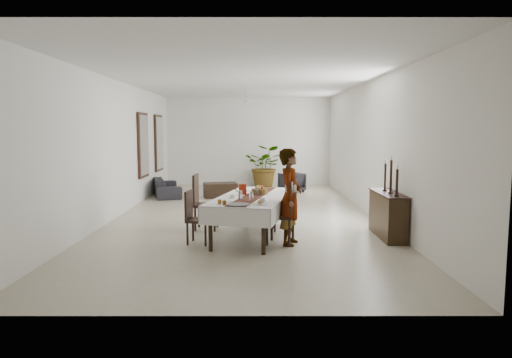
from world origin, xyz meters
name	(u,v)px	position (x,y,z in m)	size (l,w,h in m)	color
floor	(245,215)	(0.00, 0.00, 0.00)	(6.00, 12.00, 0.00)	#BEB497
ceiling	(245,80)	(0.00, 0.00, 3.20)	(6.00, 12.00, 0.02)	white
wall_back	(249,142)	(0.00, 6.00, 1.60)	(6.00, 0.02, 3.20)	white
wall_front	(231,172)	(0.00, -6.00, 1.60)	(6.00, 0.02, 3.20)	white
wall_left	(119,148)	(-3.00, 0.00, 1.60)	(0.02, 12.00, 3.20)	white
wall_right	(371,148)	(3.00, 0.00, 1.60)	(0.02, 12.00, 3.20)	white
dining_table_top	(254,198)	(0.22, -2.27, 0.75)	(1.04, 2.50, 0.05)	black
table_leg_fl	(210,230)	(-0.50, -3.31, 0.36)	(0.07, 0.07, 0.73)	black
table_leg_fr	(264,233)	(0.39, -3.53, 0.36)	(0.07, 0.07, 0.73)	black
table_leg_bl	(246,207)	(0.05, -1.00, 0.36)	(0.07, 0.07, 0.73)	black
table_leg_br	(288,209)	(0.94, -1.22, 0.36)	(0.07, 0.07, 0.73)	black
tablecloth_top	(254,196)	(0.22, -2.27, 0.79)	(1.23, 2.69, 0.01)	white
tablecloth_drape_left	(223,203)	(-0.37, -2.12, 0.64)	(0.01, 2.69, 0.31)	white
tablecloth_drape_right	(285,205)	(0.81, -2.41, 0.64)	(0.01, 2.69, 0.31)	silver
tablecloth_drape_near	(234,217)	(-0.09, -3.57, 0.64)	(1.23, 0.01, 0.31)	silver
tablecloth_drape_far	(268,194)	(0.53, -0.96, 0.64)	(1.23, 0.01, 0.31)	silver
table_runner	(254,196)	(0.22, -2.27, 0.79)	(0.36, 2.60, 0.00)	maroon
red_pitcher	(243,189)	(0.00, -2.05, 0.90)	(0.16, 0.16, 0.21)	maroon
pitcher_handle	(238,189)	(-0.08, -2.03, 0.90)	(0.12, 0.12, 0.02)	maroon
wine_glass_near	(251,197)	(0.18, -2.95, 0.88)	(0.07, 0.07, 0.18)	white
wine_glass_mid	(240,195)	(-0.01, -2.80, 0.88)	(0.07, 0.07, 0.18)	silver
wine_glass_far	(257,191)	(0.28, -2.23, 0.88)	(0.07, 0.07, 0.18)	white
teacup_right	(262,200)	(0.38, -2.95, 0.82)	(0.09, 0.09, 0.06)	silver
saucer_right	(262,201)	(0.38, -2.95, 0.80)	(0.16, 0.16, 0.01)	silver
teacup_left	(232,196)	(-0.17, -2.55, 0.82)	(0.09, 0.09, 0.06)	silver
saucer_left	(232,198)	(-0.17, -2.55, 0.80)	(0.16, 0.16, 0.01)	white
plate_near_right	(260,204)	(0.34, -3.26, 0.80)	(0.25, 0.25, 0.02)	silver
bread_near_right	(260,202)	(0.34, -3.26, 0.83)	(0.09, 0.09, 0.09)	tan
plate_near_left	(226,201)	(-0.27, -2.95, 0.80)	(0.25, 0.25, 0.02)	white
plate_far_left	(244,191)	(0.03, -1.63, 0.80)	(0.25, 0.25, 0.02)	white
serving_tray	(238,205)	(-0.03, -3.33, 0.80)	(0.37, 0.37, 0.02)	#403F45
jam_jar_a	(224,203)	(-0.26, -3.31, 0.83)	(0.07, 0.07, 0.08)	brown
jam_jar_b	(220,202)	(-0.35, -3.22, 0.83)	(0.07, 0.07, 0.08)	#9A5B16
fruit_basket	(259,191)	(0.33, -2.02, 0.84)	(0.31, 0.31, 0.10)	brown
fruit_red	(261,187)	(0.37, -2.01, 0.92)	(0.09, 0.09, 0.09)	#A82310
fruit_green	(258,187)	(0.30, -1.98, 0.92)	(0.08, 0.08, 0.08)	#487B24
fruit_yellow	(259,188)	(0.32, -2.08, 0.92)	(0.09, 0.09, 0.09)	gold
chair_right_near_seat	(280,216)	(0.70, -2.79, 0.51)	(0.49, 0.49, 0.06)	black
chair_right_near_leg_fl	(289,233)	(0.85, -3.03, 0.24)	(0.05, 0.05, 0.48)	black
chair_right_near_leg_fr	(293,229)	(0.94, -2.64, 0.24)	(0.05, 0.05, 0.48)	black
chair_right_near_leg_bl	(267,232)	(0.46, -2.93, 0.24)	(0.05, 0.05, 0.48)	black
chair_right_near_leg_br	(272,228)	(0.56, -2.54, 0.24)	(0.05, 0.05, 0.48)	black
chair_right_near_back	(293,198)	(0.92, -2.84, 0.84)	(0.49, 0.04, 0.62)	black
chair_right_far_seat	(282,210)	(0.79, -1.69, 0.41)	(0.39, 0.39, 0.04)	black
chair_right_far_leg_fl	(291,222)	(0.96, -1.83, 0.19)	(0.04, 0.04, 0.39)	black
chair_right_far_leg_fr	(288,219)	(0.94, -1.51, 0.19)	(0.04, 0.04, 0.39)	black
chair_right_far_leg_bl	(275,223)	(0.65, -1.86, 0.19)	(0.04, 0.04, 0.39)	black
chair_right_far_leg_br	(273,219)	(0.62, -1.54, 0.19)	(0.04, 0.04, 0.39)	black
chair_right_far_back	(291,197)	(0.97, -1.67, 0.67)	(0.39, 0.04, 0.50)	black
chair_left_near_seat	(199,220)	(-0.76, -2.78, 0.42)	(0.41, 0.41, 0.05)	black
chair_left_near_leg_fl	(193,230)	(-0.90, -2.59, 0.20)	(0.04, 0.04, 0.40)	black
chair_left_near_leg_fr	(187,234)	(-0.95, -2.91, 0.20)	(0.04, 0.04, 0.40)	black
chair_left_near_leg_bl	(210,231)	(-0.57, -2.64, 0.20)	(0.04, 0.04, 0.40)	black
chair_left_near_leg_br	(206,235)	(-0.62, -2.97, 0.20)	(0.04, 0.04, 0.40)	black
chair_left_near_back	(189,205)	(-0.94, -2.75, 0.70)	(0.41, 0.04, 0.52)	black
chair_left_far_seat	(206,205)	(-0.75, -1.60, 0.50)	(0.48, 0.48, 0.05)	black
chair_left_far_leg_fl	(199,216)	(-0.94, -1.39, 0.24)	(0.05, 0.05, 0.47)	black
chair_left_far_leg_fr	(195,220)	(-0.96, -1.78, 0.24)	(0.05, 0.05, 0.47)	black
chair_left_far_leg_bl	(217,216)	(-0.55, -1.41, 0.24)	(0.05, 0.05, 0.47)	black
chair_left_far_leg_br	(215,220)	(-0.57, -1.80, 0.24)	(0.05, 0.05, 0.47)	black
chair_left_far_back	(196,189)	(-0.97, -1.58, 0.83)	(0.48, 0.04, 0.61)	black
woman	(290,197)	(0.87, -2.83, 0.86)	(0.63, 0.41, 1.72)	gray
sideboard_body	(388,215)	(2.78, -2.27, 0.42)	(0.37, 1.38, 0.83)	black
sideboard_top	(388,193)	(2.78, -2.27, 0.84)	(0.41, 1.44, 0.03)	black
candlestick_near_base	(397,196)	(2.78, -2.78, 0.87)	(0.09, 0.09, 0.03)	black
candlestick_near_shaft	(397,182)	(2.78, -2.78, 1.12)	(0.05, 0.05, 0.46)	black
candlestick_near_candle	(397,167)	(2.78, -2.78, 1.38)	(0.03, 0.03, 0.07)	silver
candlestick_mid_base	(390,193)	(2.78, -2.41, 0.87)	(0.09, 0.09, 0.03)	black
candlestick_mid_shaft	(391,176)	(2.78, -2.41, 1.19)	(0.05, 0.05, 0.60)	black
candlestick_mid_candle	(392,158)	(2.78, -2.41, 1.52)	(0.03, 0.03, 0.07)	white
candlestick_far_base	(385,190)	(2.78, -2.04, 0.87)	(0.09, 0.09, 0.03)	black
candlestick_far_shaft	(385,177)	(2.78, -2.04, 1.14)	(0.05, 0.05, 0.51)	black
candlestick_far_candle	(386,162)	(2.78, -2.04, 1.43)	(0.03, 0.03, 0.07)	beige
sofa	(167,187)	(-2.48, 3.12, 0.27)	(1.87, 0.73, 0.55)	#28262B
armchair	(292,182)	(1.45, 4.04, 0.32)	(0.68, 0.70, 0.64)	#2A262C
coffee_table	(220,190)	(-0.81, 2.86, 0.22)	(0.98, 0.65, 0.43)	black
potted_plant	(266,166)	(0.61, 5.46, 0.75)	(1.35, 1.17, 1.50)	#315120
mirror_frame_near	(143,145)	(-2.96, 2.20, 1.60)	(0.06, 1.05, 1.85)	black
mirror_glass_near	(144,145)	(-2.92, 2.20, 1.60)	(0.01, 0.90, 1.70)	silver
mirror_frame_far	(159,143)	(-2.96, 4.30, 1.60)	(0.06, 1.05, 1.85)	black
mirror_glass_far	(160,143)	(-2.92, 4.30, 1.60)	(0.01, 0.90, 1.70)	white
fan_rod	(247,94)	(0.00, 3.00, 3.10)	(0.04, 0.04, 0.20)	white
fan_hub	(247,101)	(0.00, 3.00, 2.90)	(0.16, 0.16, 0.08)	silver
fan_blade_n	(247,102)	(0.00, 3.35, 2.90)	(0.10, 0.55, 0.01)	silver
fan_blade_s	(247,100)	(0.00, 2.65, 2.90)	(0.10, 0.55, 0.01)	white
fan_blade_e	(259,101)	(0.35, 3.00, 2.90)	(0.55, 0.10, 0.01)	white
fan_blade_w	(235,101)	(-0.35, 3.00, 2.90)	(0.55, 0.10, 0.01)	white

